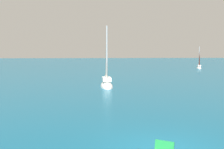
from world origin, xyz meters
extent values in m
plane|color=#0F5675|center=(0.00, 0.00, 0.00)|extent=(160.00, 160.00, 0.00)
ellipsoid|color=white|center=(-1.74, 16.05, 0.00)|extent=(1.35, 3.37, 1.13)
cube|color=white|center=(-1.74, 16.05, 0.75)|extent=(0.89, 1.49, 0.37)
cylinder|color=#B7B7BC|center=(-1.72, 15.74, 3.14)|extent=(0.12, 0.12, 5.16)
cylinder|color=#B2B2B7|center=(-1.78, 16.77, 0.93)|extent=(0.23, 2.06, 0.10)
pyramid|color=silver|center=(-1.76, 16.31, 2.94)|extent=(0.17, 1.65, 3.92)
ellipsoid|color=white|center=(14.77, 37.31, 0.00)|extent=(1.16, 2.30, 0.75)
cube|color=white|center=(14.77, 37.31, 0.50)|extent=(0.70, 1.04, 0.25)
cylinder|color=#B7B7BC|center=(14.81, 37.51, 2.09)|extent=(0.08, 0.08, 3.43)
cylinder|color=#B2B2B7|center=(14.68, 36.84, 0.62)|extent=(0.33, 1.36, 0.07)
pyramid|color=#DB4C38|center=(14.74, 37.13, 1.95)|extent=(0.25, 1.08, 2.61)
camera|label=1|loc=(-2.36, -10.00, 3.86)|focal=44.66mm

